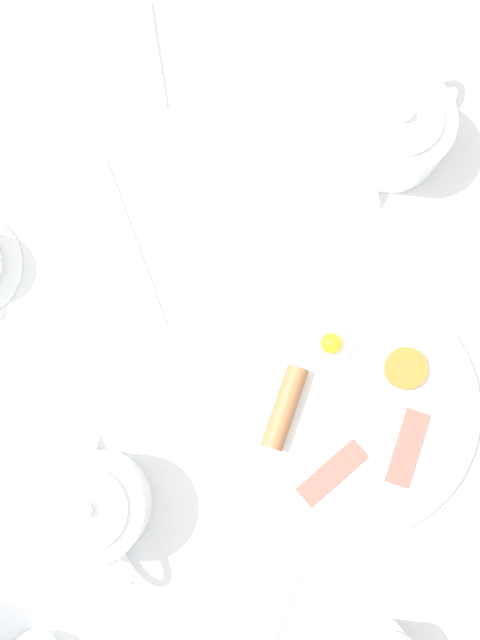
{
  "coord_description": "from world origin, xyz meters",
  "views": [
    {
      "loc": [
        0.0,
        0.13,
        1.83
      ],
      "look_at": [
        0.0,
        0.0,
        0.74
      ],
      "focal_mm": 50.0,
      "sensor_mm": 36.0,
      "label": 1
    }
  ],
  "objects_px": {
    "napkin_folded": "(127,58)",
    "teapot_far": "(401,131)",
    "teapot_near": "(98,507)",
    "breakfast_plate": "(352,407)",
    "knife_by_plate": "(135,242)"
  },
  "relations": [
    {
      "from": "napkin_folded",
      "to": "knife_by_plate",
      "type": "relative_size",
      "value": 0.71
    },
    {
      "from": "breakfast_plate",
      "to": "knife_by_plate",
      "type": "height_order",
      "value": "breakfast_plate"
    },
    {
      "from": "knife_by_plate",
      "to": "napkin_folded",
      "type": "bearing_deg",
      "value": -88.72
    },
    {
      "from": "teapot_near",
      "to": "napkin_folded",
      "type": "xyz_separation_m",
      "value": [
        -0.04,
        -0.57,
        -0.05
      ]
    },
    {
      "from": "teapot_far",
      "to": "teapot_near",
      "type": "bearing_deg",
      "value": -4.9
    },
    {
      "from": "napkin_folded",
      "to": "teapot_far",
      "type": "bearing_deg",
      "value": 159.9
    },
    {
      "from": "teapot_near",
      "to": "teapot_far",
      "type": "xyz_separation_m",
      "value": [
        -0.38,
        -0.44,
        0.0
      ]
    },
    {
      "from": "teapot_near",
      "to": "knife_by_plate",
      "type": "bearing_deg",
      "value": -31.33
    },
    {
      "from": "teapot_near",
      "to": "knife_by_plate",
      "type": "relative_size",
      "value": 0.93
    },
    {
      "from": "breakfast_plate",
      "to": "teapot_near",
      "type": "distance_m",
      "value": 0.33
    },
    {
      "from": "teapot_near",
      "to": "knife_by_plate",
      "type": "height_order",
      "value": "teapot_near"
    },
    {
      "from": "breakfast_plate",
      "to": "knife_by_plate",
      "type": "bearing_deg",
      "value": -39.45
    },
    {
      "from": "teapot_near",
      "to": "breakfast_plate",
      "type": "bearing_deg",
      "value": -94.55
    },
    {
      "from": "breakfast_plate",
      "to": "napkin_folded",
      "type": "bearing_deg",
      "value": -59.64
    },
    {
      "from": "teapot_near",
      "to": "napkin_folded",
      "type": "relative_size",
      "value": 1.31
    }
  ]
}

